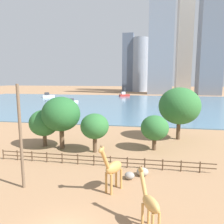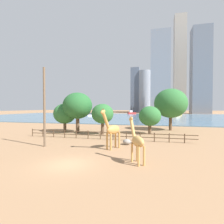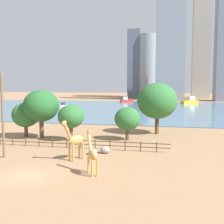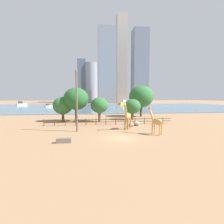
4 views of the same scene
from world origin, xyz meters
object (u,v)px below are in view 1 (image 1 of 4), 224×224
object	(u,v)px
tree_right_tall	(44,123)
boat_barge	(124,95)
tree_center_broad	(179,106)
boat_sailboat	(48,96)
tree_left_small	(61,114)
boulder_by_pole	(143,172)
giraffe_tall	(113,168)
giraffe_companion	(150,203)
utility_pole	(21,137)
boulder_near_fence	(130,176)
boat_ferry	(73,101)
boat_tug	(179,96)
tree_right_small	(95,126)
tree_left_large	(155,128)

from	to	relation	value
tree_right_tall	boat_barge	bearing A→B (deg)	89.17
tree_center_broad	boat_sailboat	bearing A→B (deg)	129.42
tree_left_small	boulder_by_pole	bearing A→B (deg)	-30.64
giraffe_tall	boat_barge	distance (m)	105.98
giraffe_companion	utility_pole	bearing A→B (deg)	39.61
boulder_near_fence	boat_sailboat	bearing A→B (deg)	120.58
tree_right_tall	tree_left_small	xyz separation A→B (m)	(3.12, -0.71, 1.57)
tree_left_small	boat_barge	bearing A→B (deg)	91.07
boulder_by_pole	boat_ferry	world-z (taller)	boat_ferry
boulder_near_fence	boulder_by_pole	distance (m)	1.68
giraffe_tall	boat_tug	distance (m)	101.26
tree_right_tall	boat_tug	xyz separation A→B (m)	(31.07, 87.84, -2.31)
tree_right_small	boat_sailboat	size ratio (longest dim) A/B	0.87
boulder_by_pole	boat_tug	distance (m)	97.06
boat_sailboat	boat_ferry	bearing A→B (deg)	-79.92
giraffe_companion	boulder_by_pole	distance (m)	8.58
boat_ferry	boat_barge	bearing A→B (deg)	22.52
tree_center_broad	tree_right_small	world-z (taller)	tree_center_broad
boulder_near_fence	tree_right_small	bearing A→B (deg)	126.76
boat_barge	tree_left_large	bearing A→B (deg)	-111.28
tree_right_small	boat_tug	xyz separation A→B (m)	(22.73, 89.25, -2.40)
boulder_near_fence	tree_left_large	world-z (taller)	tree_left_large
boulder_near_fence	tree_left_large	xyz separation A→B (m)	(2.69, 9.97, 2.94)
boulder_by_pole	tree_center_broad	distance (m)	17.28
tree_right_tall	boat_tug	bearing A→B (deg)	70.52
utility_pole	boat_ferry	distance (m)	72.95
utility_pole	boat_barge	size ratio (longest dim) A/B	1.61
tree_left_large	tree_left_small	bearing A→B (deg)	-172.78
tree_center_broad	tree_left_small	world-z (taller)	tree_center_broad
giraffe_tall	boat_barge	bearing A→B (deg)	-145.21
giraffe_companion	utility_pole	distance (m)	12.91
giraffe_tall	utility_pole	size ratio (longest dim) A/B	0.49
boulder_near_fence	giraffe_companion	bearing A→B (deg)	-74.42
tree_left_small	boat_ferry	xyz separation A→B (m)	(-19.41, 58.14, -4.41)
giraffe_tall	boat_tug	xyz separation A→B (m)	(18.41, 99.57, -0.94)
boulder_near_fence	boat_tug	size ratio (longest dim) A/B	0.13
tree_left_large	utility_pole	bearing A→B (deg)	-132.99
boat_sailboat	giraffe_companion	bearing A→B (deg)	-95.31
utility_pole	boulder_near_fence	distance (m)	11.46
tree_left_small	tree_center_broad	bearing A→B (deg)	24.96
boulder_by_pole	tree_right_tall	bearing A→B (deg)	152.60
tree_right_tall	boat_ferry	world-z (taller)	tree_right_tall
boat_ferry	boat_sailboat	bearing A→B (deg)	93.45
tree_center_broad	boat_barge	xyz separation A→B (m)	(-19.48, 86.10, -4.70)
giraffe_tall	tree_left_small	xyz separation A→B (m)	(-9.54, 11.02, 2.94)
giraffe_companion	giraffe_tall	bearing A→B (deg)	3.72
tree_left_small	boat_ferry	distance (m)	61.45
giraffe_tall	boat_ferry	bearing A→B (deg)	-128.61
tree_left_large	boat_sailboat	distance (m)	95.78
boulder_by_pole	boat_sailboat	world-z (taller)	boat_sailboat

